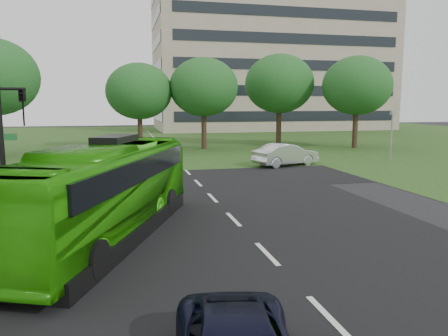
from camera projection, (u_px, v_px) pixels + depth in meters
name	position (u px, v px, depth m)	size (l,w,h in m)	color
ground	(248.00, 235.00, 14.86)	(160.00, 160.00, 0.00)	black
street_surfaces	(168.00, 157.00, 36.69)	(120.00, 120.00, 0.15)	black
office_building	(269.00, 58.00, 77.67)	(40.10, 20.10, 25.00)	gray
tree_park_b	(139.00, 91.00, 41.78)	(6.34, 6.34, 8.31)	black
tree_park_c	(204.00, 87.00, 42.46)	(6.70, 6.70, 8.89)	black
tree_park_d	(279.00, 84.00, 46.04)	(7.28, 7.28, 9.63)	black
tree_park_e	(357.00, 86.00, 43.38)	(6.86, 6.86, 9.15)	black
bus	(103.00, 192.00, 14.33)	(2.60, 11.13, 3.10)	#29980B
sedan	(286.00, 155.00, 31.38)	(1.71, 4.91, 1.62)	silver
traffic_light	(8.00, 147.00, 12.88)	(0.86, 0.24, 5.39)	black
camera_pole	(392.00, 129.00, 33.27)	(0.38, 0.35, 3.89)	gray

